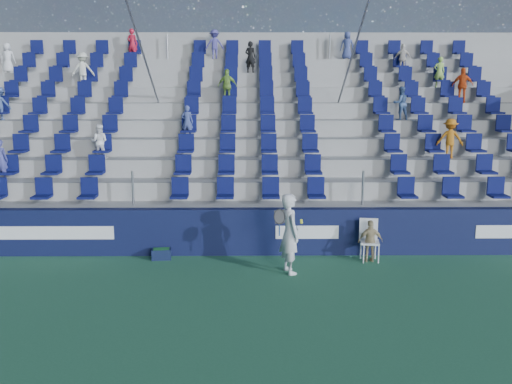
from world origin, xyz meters
TOP-DOWN VIEW (x-y plane):
  - ground at (0.00, 0.00)m, footprint 70.00×70.00m
  - sponsor_wall at (0.00, 3.15)m, footprint 24.00×0.32m
  - grandstand at (-0.00, 8.24)m, footprint 24.00×8.17m
  - tennis_player at (0.97, 1.69)m, footprint 0.72×0.79m
  - line_judge_chair at (3.01, 2.66)m, footprint 0.52×0.53m
  - line_judge at (3.01, 2.50)m, footprint 0.63×0.30m
  - ball_bin at (-2.17, 2.75)m, footprint 0.51×0.36m

SIDE VIEW (x-z plane):
  - ground at x=0.00m, z-range 0.00..0.00m
  - ball_bin at x=-2.17m, z-range 0.01..0.28m
  - line_judge at x=3.01m, z-range 0.00..1.05m
  - line_judge_chair at x=3.01m, z-range 0.07..1.11m
  - sponsor_wall at x=0.00m, z-range 0.00..1.20m
  - tennis_player at x=0.97m, z-range 0.00..1.88m
  - grandstand at x=0.00m, z-range -1.18..5.45m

